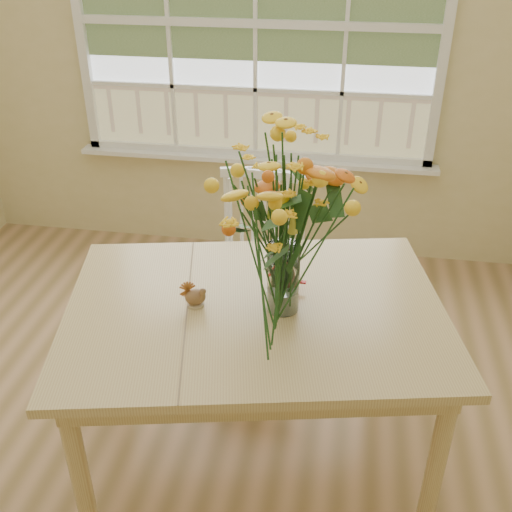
# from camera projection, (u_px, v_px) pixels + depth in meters

# --- Properties ---
(floor) EXTENTS (4.00, 4.50, 0.01)m
(floor) POSITION_uv_depth(u_px,v_px,m) (170.00, 501.00, 2.53)
(floor) COLOR olive
(floor) RESTS_ON ground
(wall_back) EXTENTS (4.00, 0.02, 2.70)m
(wall_back) POSITION_uv_depth(u_px,v_px,m) (256.00, 56.00, 3.75)
(wall_back) COLOR beige
(wall_back) RESTS_ON floor
(window) EXTENTS (2.42, 0.12, 1.74)m
(window) POSITION_uv_depth(u_px,v_px,m) (255.00, 27.00, 3.63)
(window) COLOR silver
(window) RESTS_ON wall_back
(dining_table) EXTENTS (1.68, 1.35, 0.80)m
(dining_table) POSITION_uv_depth(u_px,v_px,m) (255.00, 325.00, 2.41)
(dining_table) COLOR tan
(dining_table) RESTS_ON floor
(windsor_chair) EXTENTS (0.49, 0.47, 0.98)m
(windsor_chair) POSITION_uv_depth(u_px,v_px,m) (259.00, 257.00, 3.19)
(windsor_chair) COLOR white
(windsor_chair) RESTS_ON floor
(flower_vase) EXTENTS (0.59, 0.59, 0.70)m
(flower_vase) POSITION_uv_depth(u_px,v_px,m) (285.00, 212.00, 2.14)
(flower_vase) COLOR white
(flower_vase) RESTS_ON dining_table
(pumpkin) EXTENTS (0.09, 0.09, 0.07)m
(pumpkin) POSITION_uv_depth(u_px,v_px,m) (280.00, 289.00, 2.41)
(pumpkin) COLOR orange
(pumpkin) RESTS_ON dining_table
(turkey_figurine) EXTENTS (0.10, 0.09, 0.10)m
(turkey_figurine) POSITION_uv_depth(u_px,v_px,m) (195.00, 297.00, 2.35)
(turkey_figurine) COLOR #CCB78C
(turkey_figurine) RESTS_ON dining_table
(dark_gourd) EXTENTS (0.13, 0.09, 0.08)m
(dark_gourd) POSITION_uv_depth(u_px,v_px,m) (283.00, 281.00, 2.46)
(dark_gourd) COLOR #38160F
(dark_gourd) RESTS_ON dining_table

